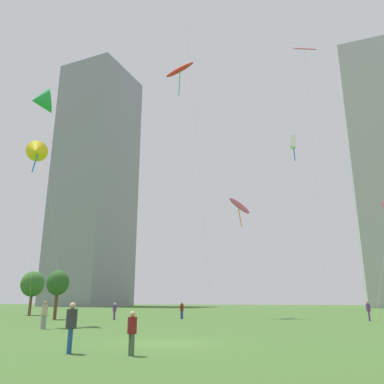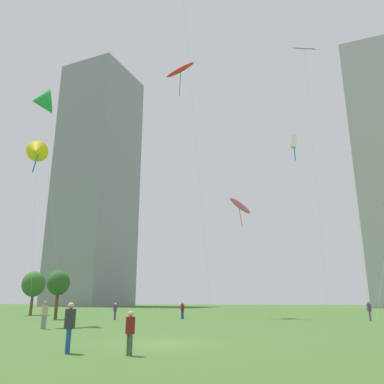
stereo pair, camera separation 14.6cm
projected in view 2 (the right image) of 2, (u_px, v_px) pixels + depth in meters
ground at (165, 343)px, 17.57m from camera, size 280.00×280.00×0.00m
person_standing_0 at (130, 330)px, 13.92m from camera, size 0.34×0.34×1.54m
person_standing_1 at (182, 309)px, 39.82m from camera, size 0.38×0.38×1.70m
person_standing_2 at (115, 310)px, 38.36m from camera, size 0.36×0.36×1.63m
person_standing_3 at (70, 324)px, 14.54m from camera, size 0.41×0.41×1.85m
person_standing_5 at (369, 310)px, 36.08m from camera, size 0.40×0.40×1.80m
person_standing_6 at (45, 313)px, 26.44m from camera, size 0.41×0.41×1.85m
kite_flying_0 at (180, 70)px, 54.76m from camera, size 4.52×5.09×34.79m
kite_flying_4 at (305, 49)px, 28.04m from camera, size 2.08×4.64×20.57m
kite_flying_5 at (293, 143)px, 38.00m from camera, size 10.06×6.77×17.87m
kite_flying_6 at (37, 151)px, 32.98m from camera, size 4.93×8.06×15.44m
kite_flying_7 at (42, 101)px, 37.54m from camera, size 3.19×9.92×22.21m
kite_flying_8 at (240, 206)px, 46.81m from camera, size 9.46×4.98×14.10m
park_tree_0 at (59, 283)px, 39.81m from camera, size 2.31×2.31×4.93m
park_tree_1 at (34, 284)px, 50.09m from camera, size 2.98×2.98×5.58m
distant_highrise_1 at (97, 182)px, 127.53m from camera, size 23.34×25.39×80.12m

